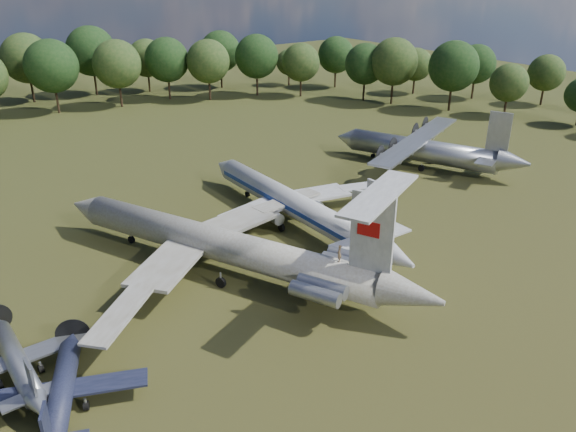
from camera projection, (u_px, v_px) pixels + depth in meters
ground at (233, 276)px, 60.61m from camera, size 300.00×300.00×0.00m
il62_airliner at (221, 250)px, 60.61m from camera, size 56.10×62.05×4.96m
tu104_jet at (293, 208)px, 71.81m from camera, size 33.22×43.94×4.35m
an12_transport at (422, 153)px, 92.13m from camera, size 42.16×44.21×4.61m
small_prop_west at (63, 397)px, 41.92m from camera, size 18.11×20.50×2.49m
small_prop_northwest at (18, 366)px, 45.20m from camera, size 12.73×17.12×2.47m
person_on_il62 at (339, 253)px, 52.94m from camera, size 0.75×0.73×1.73m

